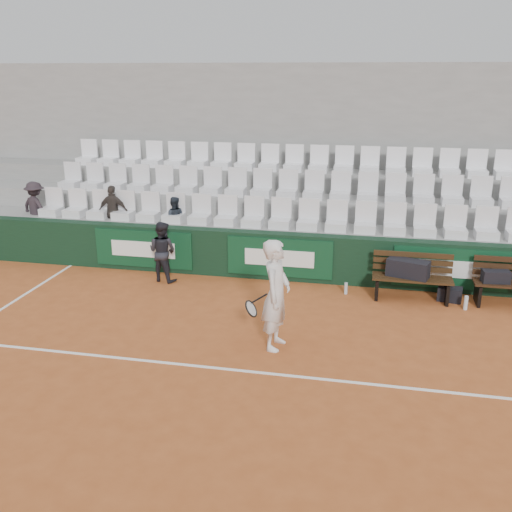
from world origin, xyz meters
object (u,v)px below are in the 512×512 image
at_px(sports_bag_ground, 450,294).
at_px(water_bottle_far, 466,303).
at_px(sports_bag_right, 496,277).
at_px(tennis_player, 276,295).
at_px(spectator_b, 112,192).
at_px(spectator_c, 173,199).
at_px(spectator_a, 34,188).
at_px(water_bottle_near, 346,288).
at_px(ball_kid, 162,251).
at_px(sports_bag_left, 408,268).
at_px(bench_left, 411,288).

distance_m(sports_bag_ground, water_bottle_far, 0.46).
bearing_deg(sports_bag_right, water_bottle_far, -146.50).
height_order(tennis_player, spectator_b, spectator_b).
bearing_deg(spectator_b, sports_bag_right, 170.29).
bearing_deg(tennis_player, sports_bag_ground, 40.99).
height_order(tennis_player, spectator_c, spectator_c).
bearing_deg(spectator_a, spectator_b, -162.03).
bearing_deg(sports_bag_right, sports_bag_ground, 177.38).
height_order(water_bottle_near, spectator_b, spectator_b).
xyz_separation_m(ball_kid, spectator_c, (-0.11, 1.11, 0.86)).
height_order(sports_bag_left, ball_kid, ball_kid).
xyz_separation_m(bench_left, sports_bag_right, (1.50, 0.04, 0.34)).
bearing_deg(water_bottle_near, ball_kid, 179.99).
bearing_deg(tennis_player, spectator_a, 150.35).
bearing_deg(water_bottle_near, spectator_a, 171.39).
distance_m(sports_bag_ground, water_bottle_near, 1.97).
distance_m(spectator_a, spectator_c, 3.42).
bearing_deg(water_bottle_near, spectator_c, 164.18).
bearing_deg(spectator_c, tennis_player, 117.43).
relative_size(bench_left, water_bottle_far, 5.66).
bearing_deg(tennis_player, bench_left, 48.18).
bearing_deg(sports_bag_ground, ball_kid, -179.48).
bearing_deg(tennis_player, spectator_c, 129.09).
height_order(sports_bag_left, sports_bag_ground, sports_bag_left).
bearing_deg(spectator_b, ball_kid, 142.71).
bearing_deg(tennis_player, water_bottle_near, 68.72).
distance_m(sports_bag_left, sports_bag_ground, 0.95).
xyz_separation_m(bench_left, ball_kid, (-5.05, 0.03, 0.41)).
distance_m(sports_bag_right, water_bottle_near, 2.78).
bearing_deg(tennis_player, sports_bag_right, 34.16).
xyz_separation_m(sports_bag_left, water_bottle_far, (1.06, -0.34, -0.48)).
distance_m(bench_left, spectator_b, 6.86).
xyz_separation_m(water_bottle_near, ball_kid, (-3.81, 0.00, 0.52)).
distance_m(sports_bag_left, spectator_a, 8.62).
bearing_deg(spectator_c, water_bottle_far, 155.08).
bearing_deg(spectator_b, sports_bag_left, 168.33).
relative_size(bench_left, spectator_c, 1.49).
bearing_deg(ball_kid, spectator_c, -70.09).
bearing_deg(spectator_b, spectator_c, 177.94).
bearing_deg(ball_kid, water_bottle_far, -168.96).
relative_size(sports_bag_left, spectator_b, 0.65).
bearing_deg(ball_kid, water_bottle_near, -165.79).
bearing_deg(spectator_c, water_bottle_near, 152.52).
bearing_deg(sports_bag_ground, sports_bag_right, -2.62).
xyz_separation_m(water_bottle_near, water_bottle_far, (2.21, -0.33, 0.02)).
bearing_deg(bench_left, spectator_a, 172.46).
bearing_deg(water_bottle_far, tennis_player, -145.73).
xyz_separation_m(sports_bag_right, tennis_player, (-3.72, -2.53, 0.33)).
distance_m(sports_bag_right, spectator_c, 6.82).
bearing_deg(sports_bag_ground, sports_bag_left, -176.52).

